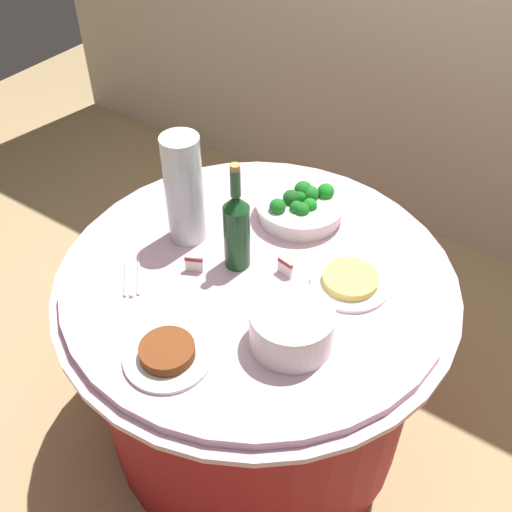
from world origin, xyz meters
The scene contains 11 objects.
ground_plane centered at (0.00, 0.00, 0.00)m, with size 6.00×6.00×0.00m, color tan.
buffet_table centered at (0.00, 0.00, 0.38)m, with size 1.16×1.16×0.74m.
broccoli_bowl centered at (-0.02, 0.28, 0.78)m, with size 0.28×0.28×0.11m.
plate_stack centered at (0.22, -0.17, 0.80)m, with size 0.21×0.21×0.11m.
wine_bottle centered at (-0.06, -0.01, 0.87)m, with size 0.07×0.07×0.34m.
decorative_fruit_vase centered at (-0.25, 0.01, 0.89)m, with size 0.11×0.11×0.34m.
serving_tongs centered at (-0.27, -0.23, 0.74)m, with size 0.14×0.15×0.01m.
food_plate_stir_fry centered at (0.00, -0.38, 0.76)m, with size 0.22×0.22×0.04m.
food_plate_noodles centered at (0.25, 0.09, 0.75)m, with size 0.22×0.22×0.04m.
label_placard_front centered at (-0.14, -0.10, 0.77)m, with size 0.05×0.03×0.05m.
label_placard_mid centered at (0.08, 0.03, 0.77)m, with size 0.05×0.02×0.05m.
Camera 1 is at (0.69, -1.02, 1.91)m, focal length 41.95 mm.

